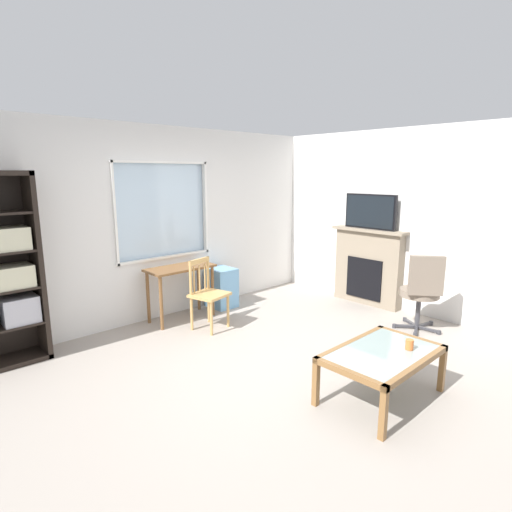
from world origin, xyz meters
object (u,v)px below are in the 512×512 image
tv (370,212)px  coffee_table (382,357)px  plastic_drawer_unit (221,287)px  fireplace (368,266)px  sippy_cup (410,345)px  office_chair (422,289)px  wooden_chair (207,293)px  desk_under_window (181,276)px

tv → coffee_table: (-2.27, -1.58, -1.03)m
plastic_drawer_unit → coffee_table: bearing=-100.7°
fireplace → sippy_cup: (-2.08, -1.71, -0.09)m
plastic_drawer_unit → tv: tv is taller
office_chair → sippy_cup: size_ratio=11.11×
wooden_chair → fireplace: 2.54m
tv → sippy_cup: bearing=-140.2°
wooden_chair → plastic_drawer_unit: 0.89m
office_chair → plastic_drawer_unit: bearing=115.9°
wooden_chair → coffee_table: bearing=-87.4°
tv → sippy_cup: 2.83m
tv → office_chair: (-0.50, -1.09, -0.85)m
coffee_table → fireplace: bearing=34.6°
plastic_drawer_unit → sippy_cup: plastic_drawer_unit is taller
desk_under_window → sippy_cup: desk_under_window is taller
coffee_table → tv: bearing=34.8°
wooden_chair → plastic_drawer_unit: bearing=40.1°
desk_under_window → plastic_drawer_unit: bearing=3.9°
wooden_chair → coffee_table: wooden_chair is taller
plastic_drawer_unit → fireplace: fireplace is taller
sippy_cup → office_chair: bearing=21.9°
fireplace → office_chair: bearing=-115.5°
wooden_chair → sippy_cup: 2.56m
fireplace → tv: 0.83m
coffee_table → wooden_chair: bearing=92.6°
tv → office_chair: size_ratio=0.82×
desk_under_window → coffee_table: bearing=-86.6°
fireplace → coffee_table: size_ratio=1.08×
desk_under_window → tv: bearing=-28.9°
tv → plastic_drawer_unit: bearing=140.7°
desk_under_window → fireplace: size_ratio=0.78×
wooden_chair → fireplace: bearing=-19.1°
wooden_chair → sippy_cup: bearing=-82.9°
coffee_table → sippy_cup: (0.21, -0.14, 0.10)m
office_chair → coffee_table: office_chair is taller
plastic_drawer_unit → sippy_cup: bearing=-96.5°
desk_under_window → plastic_drawer_unit: (0.73, 0.05, -0.31)m
plastic_drawer_unit → fireplace: 2.24m
wooden_chair → coffee_table: size_ratio=0.83×
fireplace → plastic_drawer_unit: bearing=141.0°
office_chair → coffee_table: size_ratio=0.93×
wooden_chair → fireplace: fireplace is taller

